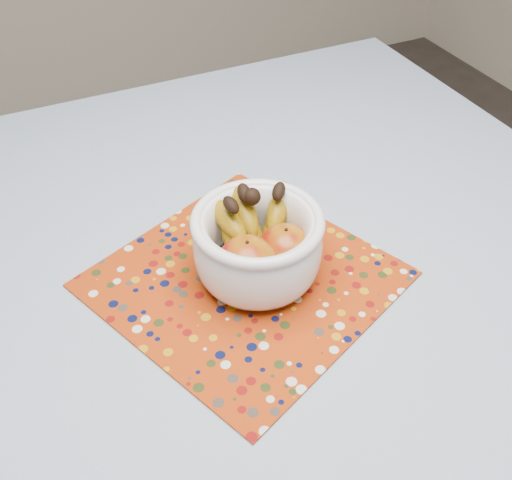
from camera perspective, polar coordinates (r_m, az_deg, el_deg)
table at (r=0.95m, az=-0.58°, el=-7.72°), size 1.20×1.20×0.75m
tablecloth at (r=0.89m, az=-0.62°, el=-4.33°), size 1.32×1.32×0.01m
placemat at (r=0.89m, az=-1.10°, el=-3.75°), size 0.50×0.50×0.00m
fruit_bowl at (r=0.86m, az=0.20°, el=0.04°), size 0.21×0.19×0.14m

